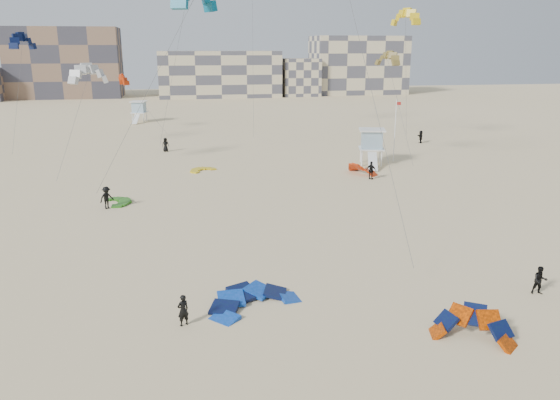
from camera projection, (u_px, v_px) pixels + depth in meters
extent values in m
plane|color=beige|center=(224.00, 343.00, 24.83)|extent=(320.00, 320.00, 0.00)
imported|color=black|center=(183.00, 310.00, 26.21)|extent=(0.69, 0.60, 1.60)
imported|color=black|center=(540.00, 280.00, 29.56)|extent=(0.90, 0.78, 1.59)
imported|color=black|center=(107.00, 198.00, 45.22)|extent=(1.40, 1.29, 1.89)
imported|color=black|center=(371.00, 170.00, 55.33)|extent=(1.08, 1.09, 1.85)
imported|color=black|center=(166.00, 145.00, 70.11)|extent=(1.01, 0.81, 1.79)
imported|color=black|center=(421.00, 137.00, 76.42)|extent=(0.70, 1.67, 1.75)
cylinder|color=#3F3F3F|center=(143.00, 101.00, 44.07)|extent=(8.83, 2.22, 15.58)
cylinder|color=#3F3F3F|center=(363.00, 53.00, 36.59)|extent=(0.50, 19.22, 23.21)
cylinder|color=#3F3F3F|center=(74.00, 125.00, 54.18)|extent=(2.34, 9.44, 9.08)
cylinder|color=#3F3F3F|center=(182.00, 24.00, 61.26)|extent=(6.83, 8.79, 29.01)
cylinder|color=#3F3F3F|center=(400.00, 112.00, 58.35)|extent=(1.18, 5.82, 10.67)
cylinder|color=#3F3F3F|center=(406.00, 80.00, 73.01)|extent=(2.87, 3.99, 15.44)
cylinder|color=#3F3F3F|center=(18.00, 97.00, 64.52)|extent=(1.17, 5.86, 12.51)
cylinder|color=#3F3F3F|center=(253.00, 57.00, 76.24)|extent=(1.10, 7.33, 21.40)
cylinder|color=#3F3F3F|center=(145.00, 106.00, 81.33)|extent=(6.35, 9.58, 7.02)
cube|color=white|center=(371.00, 148.00, 62.15)|extent=(3.43, 3.43, 0.14)
cube|color=#8DADC1|center=(372.00, 139.00, 61.87)|extent=(2.82, 2.82, 1.99)
cube|color=white|center=(372.00, 130.00, 61.58)|extent=(3.55, 3.55, 0.16)
cube|color=white|center=(379.00, 161.00, 59.88)|extent=(1.72, 2.98, 1.64)
cube|color=white|center=(139.00, 112.00, 97.73)|extent=(3.02, 3.02, 0.13)
cube|color=#8DADC1|center=(139.00, 107.00, 97.47)|extent=(2.48, 2.48, 1.82)
cube|color=white|center=(138.00, 101.00, 97.20)|extent=(3.13, 3.13, 0.15)
cube|color=white|center=(139.00, 119.00, 95.65)|extent=(1.43, 2.71, 1.50)
cylinder|color=white|center=(395.00, 131.00, 63.35)|extent=(0.09, 0.09, 7.20)
cube|color=#B01B17|center=(399.00, 103.00, 62.54)|extent=(0.54, 0.02, 0.36)
cube|color=brown|center=(66.00, 63.00, 143.92)|extent=(28.00, 14.00, 18.00)
cube|color=beige|center=(219.00, 74.00, 148.00)|extent=(32.00, 16.00, 12.00)
cube|color=beige|center=(358.00, 65.00, 156.42)|extent=(26.00, 14.00, 16.00)
cube|color=beige|center=(300.00, 77.00, 150.27)|extent=(10.00, 10.00, 10.00)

